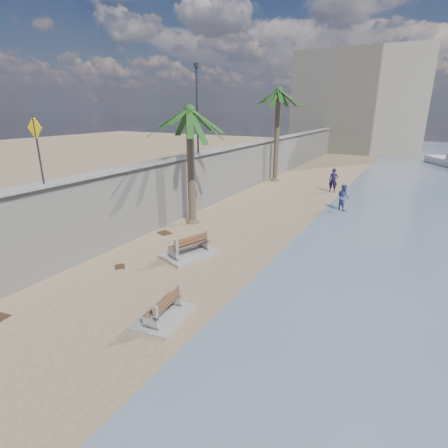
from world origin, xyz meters
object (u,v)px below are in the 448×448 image
at_px(bench_near, 163,308).
at_px(person_a, 333,179).
at_px(palm_mid, 189,111).
at_px(bench_far, 189,247).
at_px(person_b, 343,196).
at_px(palm_back, 279,92).

xyz_separation_m(bench_near, person_a, (0.66, 20.22, 0.72)).
height_order(palm_mid, person_a, palm_mid).
relative_size(bench_far, person_b, 1.43).
distance_m(bench_near, person_a, 20.24).
xyz_separation_m(palm_mid, person_a, (5.28, 11.72, -5.03)).
bearing_deg(person_b, person_a, -31.49).
distance_m(palm_mid, person_a, 13.81).
height_order(bench_near, person_b, person_b).
xyz_separation_m(bench_far, palm_back, (-2.89, 17.86, 7.12)).
xyz_separation_m(bench_near, person_b, (2.35, 15.41, 0.59)).
bearing_deg(person_b, palm_back, -4.28).
distance_m(palm_mid, person_b, 11.09).
height_order(bench_far, palm_mid, palm_mid).
height_order(bench_far, person_b, person_b).
bearing_deg(person_a, palm_mid, -117.19).
xyz_separation_m(bench_near, palm_mid, (-4.63, 8.49, 5.75)).
relative_size(bench_near, person_a, 0.97).
bearing_deg(bench_near, palm_back, 102.50).
bearing_deg(person_b, bench_far, 107.19).
distance_m(bench_near, palm_back, 23.95).
bearing_deg(bench_far, bench_near, -65.16).
xyz_separation_m(palm_mid, palm_back, (-0.32, 13.81, 1.45)).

